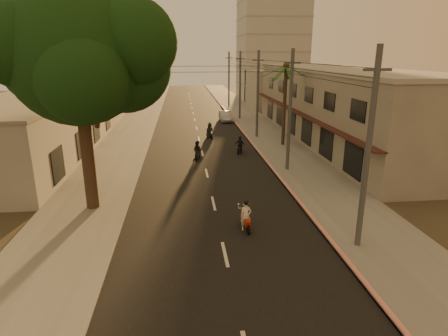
{
  "coord_description": "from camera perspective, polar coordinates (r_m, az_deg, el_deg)",
  "views": [
    {
      "loc": [
        -1.72,
        -18.8,
        8.6
      ],
      "look_at": [
        0.96,
        4.87,
        1.33
      ],
      "focal_mm": 30.0,
      "sensor_mm": 36.0,
      "label": 1
    }
  ],
  "objects": [
    {
      "name": "palm_tree",
      "position": [
        36.16,
        9.44,
        14.45
      ],
      "size": [
        5.0,
        5.0,
        8.2
      ],
      "color": "black",
      "rests_on": "ground"
    },
    {
      "name": "scooter_mid_b",
      "position": [
        33.7,
        2.42,
        3.47
      ],
      "size": [
        1.15,
        1.58,
        1.63
      ],
      "rotation": [
        0.0,
        0.0,
        -0.37
      ],
      "color": "black",
      "rests_on": "ground"
    },
    {
      "name": "curb_stripe",
      "position": [
        35.52,
        4.81,
        3.06
      ],
      "size": [
        0.2,
        60.0,
        0.2
      ],
      "primitive_type": "cube",
      "color": "red",
      "rests_on": "ground"
    },
    {
      "name": "sidewalk_left",
      "position": [
        40.15,
        -14.62,
        4.14
      ],
      "size": [
        5.0,
        140.0,
        0.12
      ],
      "primitive_type": "cube",
      "color": "slate",
      "rests_on": "ground"
    },
    {
      "name": "scooter_red",
      "position": [
        19.1,
        3.33,
        -7.43
      ],
      "size": [
        0.67,
        1.67,
        1.64
      ],
      "rotation": [
        0.0,
        0.0,
        0.08
      ],
      "color": "black",
      "rests_on": "ground"
    },
    {
      "name": "ground",
      "position": [
        20.75,
        -1.13,
        -7.52
      ],
      "size": [
        160.0,
        160.0,
        0.0
      ],
      "primitive_type": "plane",
      "color": "#383023",
      "rests_on": "ground"
    },
    {
      "name": "shophouse_row",
      "position": [
        40.31,
        16.71,
        9.21
      ],
      "size": [
        8.8,
        34.2,
        7.3
      ],
      "color": "gray",
      "rests_on": "ground"
    },
    {
      "name": "scooter_mid_a",
      "position": [
        31.58,
        -4.05,
        2.57
      ],
      "size": [
        1.06,
        1.69,
        1.69
      ],
      "rotation": [
        0.0,
        0.0,
        -0.24
      ],
      "color": "black",
      "rests_on": "ground"
    },
    {
      "name": "utility_poles",
      "position": [
        39.66,
        5.23,
        13.92
      ],
      "size": [
        1.2,
        48.26,
        9.0
      ],
      "color": "#38383A",
      "rests_on": "ground"
    },
    {
      "name": "broadleaf_tree",
      "position": [
        21.51,
        -20.39,
        15.63
      ],
      "size": [
        9.6,
        8.7,
        12.1
      ],
      "color": "black",
      "rests_on": "ground"
    },
    {
      "name": "filler_left_near",
      "position": [
        54.59,
        -19.67,
        9.27
      ],
      "size": [
        8.0,
        14.0,
        4.4
      ],
      "primitive_type": "cube",
      "color": "#9C978D",
      "rests_on": "ground"
    },
    {
      "name": "scooter_far_a",
      "position": [
        39.63,
        -2.19,
        5.6
      ],
      "size": [
        1.08,
        1.75,
        1.76
      ],
      "rotation": [
        0.0,
        0.0,
        0.27
      ],
      "color": "black",
      "rests_on": "ground"
    },
    {
      "name": "distant_tower",
      "position": [
        77.06,
        7.34,
        20.86
      ],
      "size": [
        12.1,
        12.1,
        28.0
      ],
      "color": "#B7B5B2",
      "rests_on": "ground"
    },
    {
      "name": "sidewalk_right",
      "position": [
        40.79,
        6.78,
        4.77
      ],
      "size": [
        5.0,
        140.0,
        0.12
      ],
      "primitive_type": "cube",
      "color": "slate",
      "rests_on": "ground"
    },
    {
      "name": "filler_right",
      "position": [
        65.95,
        7.53,
        11.96
      ],
      "size": [
        8.0,
        14.0,
        6.0
      ],
      "primitive_type": "cube",
      "color": "#9C978D",
      "rests_on": "ground"
    },
    {
      "name": "left_building",
      "position": [
        35.53,
        -26.66,
        5.45
      ],
      "size": [
        8.2,
        24.2,
        5.2
      ],
      "color": "#9C978D",
      "rests_on": "ground"
    },
    {
      "name": "parked_car",
      "position": [
        50.19,
        0.22,
        7.89
      ],
      "size": [
        1.56,
        4.14,
        1.35
      ],
      "primitive_type": "imported",
      "rotation": [
        0.0,
        0.0,
        0.02
      ],
      "color": "#93969A",
      "rests_on": "ground"
    },
    {
      "name": "road",
      "position": [
        39.78,
        -3.84,
        4.46
      ],
      "size": [
        10.0,
        140.0,
        0.02
      ],
      "primitive_type": "cube",
      "color": "black",
      "rests_on": "ground"
    },
    {
      "name": "filler_left_far",
      "position": [
        72.04,
        -16.64,
        12.23
      ],
      "size": [
        8.0,
        14.0,
        7.0
      ],
      "primitive_type": "cube",
      "color": "#9C978D",
      "rests_on": "ground"
    }
  ]
}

